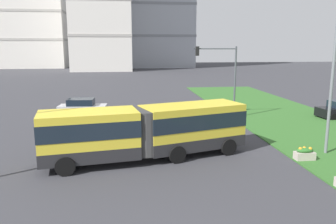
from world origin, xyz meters
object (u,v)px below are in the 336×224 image
at_px(articulated_bus, 147,131).
at_px(traffic_light_far_right, 222,70).
at_px(flower_planter_3, 305,154).
at_px(streetlight_median, 333,67).
at_px(car_silver_hatch, 82,107).
at_px(apartment_tower_west, 32,1).

bearing_deg(articulated_bus, traffic_light_far_right, 54.54).
bearing_deg(articulated_bus, flower_planter_3, -9.52).
height_order(articulated_bus, streetlight_median, streetlight_median).
distance_m(articulated_bus, traffic_light_far_right, 12.81).
height_order(car_silver_hatch, apartment_tower_west, apartment_tower_west).
relative_size(traffic_light_far_right, streetlight_median, 0.67).
bearing_deg(car_silver_hatch, streetlight_median, -40.66).
distance_m(streetlight_median, apartment_tower_west, 103.23).
bearing_deg(apartment_tower_west, articulated_bus, -72.62).
distance_m(articulated_bus, apartment_tower_west, 99.69).
bearing_deg(car_silver_hatch, flower_planter_3, -46.23).
relative_size(articulated_bus, streetlight_median, 1.26).
relative_size(flower_planter_3, apartment_tower_west, 0.03).
distance_m(flower_planter_3, streetlight_median, 5.25).
distance_m(car_silver_hatch, traffic_light_far_right, 13.44).
height_order(car_silver_hatch, traffic_light_far_right, traffic_light_far_right).
bearing_deg(traffic_light_far_right, flower_planter_3, -82.26).
bearing_deg(apartment_tower_west, traffic_light_far_right, -66.32).
bearing_deg(articulated_bus, streetlight_median, -2.64).
xyz_separation_m(articulated_bus, streetlight_median, (10.75, -0.50, 3.56)).
xyz_separation_m(car_silver_hatch, flower_planter_3, (14.15, -14.78, -0.33)).
distance_m(articulated_bus, flower_planter_3, 9.06).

